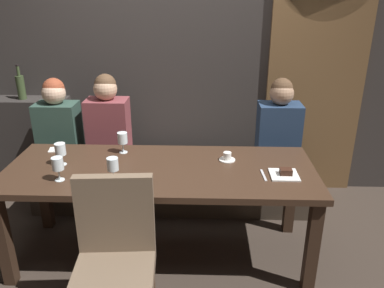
% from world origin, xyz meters
% --- Properties ---
extents(ground, '(9.00, 9.00, 0.00)m').
position_xyz_m(ground, '(0.00, 0.00, 0.00)').
color(ground, '#382D26').
extents(back_wall_tiled, '(6.00, 0.12, 3.00)m').
position_xyz_m(back_wall_tiled, '(0.00, 1.22, 1.50)').
color(back_wall_tiled, '#383330').
rests_on(back_wall_tiled, ground).
extents(arched_door, '(0.90, 0.05, 2.55)m').
position_xyz_m(arched_door, '(1.35, 1.15, 1.36)').
color(arched_door, brown).
rests_on(arched_door, ground).
extents(back_counter, '(1.10, 0.28, 0.95)m').
position_xyz_m(back_counter, '(-1.55, 1.04, 0.47)').
color(back_counter, '#2F2B29').
rests_on(back_counter, ground).
extents(dining_table, '(2.20, 0.84, 0.74)m').
position_xyz_m(dining_table, '(0.00, 0.00, 0.65)').
color(dining_table, '#342217').
rests_on(dining_table, ground).
extents(banquette_bench, '(2.50, 0.44, 0.45)m').
position_xyz_m(banquette_bench, '(0.00, 0.70, 0.23)').
color(banquette_bench, '#40352A').
rests_on(banquette_bench, ground).
extents(chair_near_side, '(0.47, 0.47, 0.98)m').
position_xyz_m(chair_near_side, '(-0.18, -0.72, 0.56)').
color(chair_near_side, '#3D281C').
rests_on(chair_near_side, ground).
extents(diner_redhead, '(0.36, 0.24, 0.77)m').
position_xyz_m(diner_redhead, '(-0.98, 0.70, 0.81)').
color(diner_redhead, '#2D473D').
rests_on(diner_redhead, banquette_bench).
extents(diner_bearded, '(0.36, 0.24, 0.81)m').
position_xyz_m(diner_bearded, '(-0.53, 0.71, 0.83)').
color(diner_bearded, brown).
rests_on(diner_bearded, banquette_bench).
extents(diner_far_end, '(0.36, 0.24, 0.79)m').
position_xyz_m(diner_far_end, '(0.95, 0.68, 0.82)').
color(diner_far_end, navy).
rests_on(diner_far_end, banquette_bench).
extents(wine_bottle_pale_label, '(0.08, 0.08, 0.33)m').
position_xyz_m(wine_bottle_pale_label, '(-1.41, 1.02, 1.07)').
color(wine_bottle_pale_label, '#384728').
rests_on(wine_bottle_pale_label, back_counter).
extents(wine_glass_center_front, '(0.08, 0.08, 0.16)m').
position_xyz_m(wine_glass_center_front, '(-0.31, 0.26, 0.85)').
color(wine_glass_center_front, silver).
rests_on(wine_glass_center_front, dining_table).
extents(wine_glass_near_right, '(0.08, 0.08, 0.16)m').
position_xyz_m(wine_glass_near_right, '(-0.65, -0.21, 0.86)').
color(wine_glass_near_right, silver).
rests_on(wine_glass_near_right, dining_table).
extents(wine_glass_center_back, '(0.08, 0.08, 0.16)m').
position_xyz_m(wine_glass_center_back, '(-0.71, 0.03, 0.86)').
color(wine_glass_center_back, silver).
rests_on(wine_glass_center_back, dining_table).
extents(wine_glass_far_left, '(0.08, 0.08, 0.16)m').
position_xyz_m(wine_glass_far_left, '(-0.28, -0.21, 0.86)').
color(wine_glass_far_left, silver).
rests_on(wine_glass_far_left, dining_table).
extents(espresso_cup, '(0.12, 0.12, 0.06)m').
position_xyz_m(espresso_cup, '(0.48, 0.15, 0.77)').
color(espresso_cup, white).
rests_on(espresso_cup, dining_table).
extents(dessert_plate, '(0.19, 0.19, 0.05)m').
position_xyz_m(dessert_plate, '(0.86, -0.09, 0.75)').
color(dessert_plate, white).
rests_on(dessert_plate, dining_table).
extents(fork_on_table, '(0.03, 0.17, 0.01)m').
position_xyz_m(fork_on_table, '(0.72, -0.10, 0.74)').
color(fork_on_table, silver).
rests_on(fork_on_table, dining_table).
extents(folded_napkin, '(0.13, 0.12, 0.01)m').
position_xyz_m(folded_napkin, '(-0.85, 0.30, 0.74)').
color(folded_napkin, silver).
rests_on(folded_napkin, dining_table).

